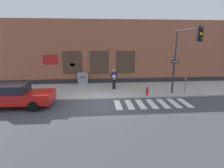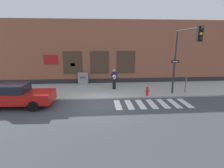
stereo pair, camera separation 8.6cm
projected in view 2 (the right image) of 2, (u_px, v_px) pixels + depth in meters
ground_plane at (101, 105)px, 11.93m from camera, size 160.00×160.00×0.00m
sidewalk at (100, 90)px, 15.54m from camera, size 28.00×5.01×0.11m
building_backdrop at (99, 52)px, 19.17m from camera, size 28.00×4.06×6.33m
crosswalk at (152, 104)px, 12.14m from camera, size 5.20×1.90×0.01m
red_car at (16, 96)px, 11.48m from camera, size 4.66×2.10×1.53m
busker at (114, 78)px, 15.34m from camera, size 0.78×0.66×1.77m
traffic_light at (184, 51)px, 12.22m from camera, size 0.60×3.47×5.00m
parking_meter at (186, 82)px, 14.20m from camera, size 0.13×0.11×1.44m
utility_box at (83, 78)px, 17.26m from camera, size 0.97×0.69×1.15m
fire_hydrant at (147, 91)px, 13.64m from camera, size 0.38×0.20×0.70m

